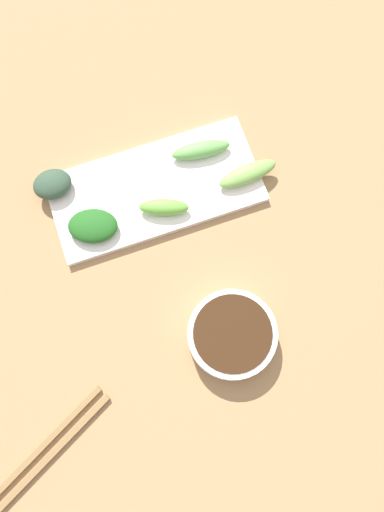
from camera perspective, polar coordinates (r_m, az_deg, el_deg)
tabletop at (r=0.84m, az=-0.78°, el=2.22°), size 2.10×2.10×0.02m
sauce_bowl at (r=0.78m, az=4.18°, el=-8.17°), size 0.13×0.13×0.04m
serving_plate at (r=0.85m, az=-3.83°, el=6.94°), size 0.15×0.32×0.01m
broccoli_stalk_0 at (r=0.86m, az=0.92°, el=10.98°), size 0.04×0.09×0.02m
broccoli_leafy_1 at (r=0.83m, az=-10.27°, el=3.09°), size 0.07×0.09×0.02m
broccoli_leafy_2 at (r=0.86m, az=-14.31°, el=7.24°), size 0.05×0.06×0.03m
broccoli_stalk_3 at (r=0.82m, az=-2.94°, el=5.08°), size 0.05×0.08×0.02m
broccoli_stalk_4 at (r=0.85m, az=5.79°, el=8.50°), size 0.04×0.10×0.02m
chopsticks at (r=0.82m, az=-15.19°, el=-19.32°), size 0.13×0.22×0.01m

